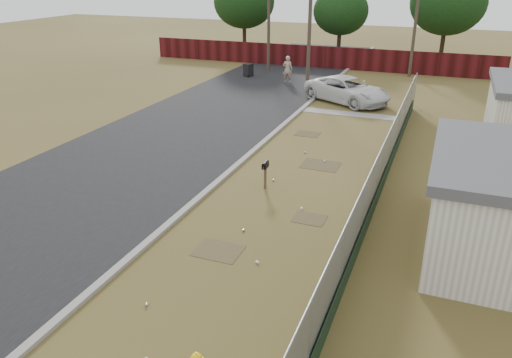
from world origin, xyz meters
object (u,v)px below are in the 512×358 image
at_px(mailbox, 265,167).
at_px(pedestrian, 288,69).
at_px(pickup_truck, 348,90).
at_px(trash_bin, 248,70).

height_order(mailbox, pedestrian, pedestrian).
relative_size(pickup_truck, pedestrian, 2.91).
bearing_deg(trash_bin, pickup_truck, -30.54).
distance_m(mailbox, pedestrian, 19.26).
relative_size(pedestrian, trash_bin, 1.98).
relative_size(mailbox, pedestrian, 0.57).
bearing_deg(mailbox, trash_bin, 113.79).
bearing_deg(pickup_truck, pedestrian, 81.18).
bearing_deg(mailbox, pickup_truck, 89.21).
height_order(mailbox, pickup_truck, pickup_truck).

